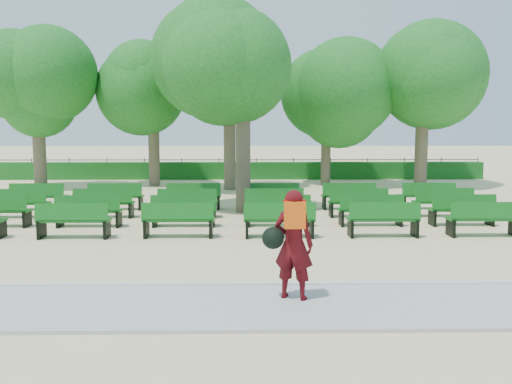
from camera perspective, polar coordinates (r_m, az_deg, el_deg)
ground at (r=16.42m, az=-2.61°, el=-3.40°), size 120.00×120.00×0.00m
paving at (r=9.23m, az=-3.98°, el=-11.40°), size 30.00×2.20×0.06m
curb at (r=10.32m, az=-3.64°, el=-9.30°), size 30.00×0.12×0.10m
hedge at (r=30.26m, az=-1.85°, el=2.15°), size 26.00×0.70×0.90m
fence at (r=30.70m, az=-1.83°, el=1.38°), size 26.00×0.10×1.02m
tree_line at (r=26.32m, az=-1.98°, el=0.47°), size 21.80×6.80×7.04m
bench_array at (r=17.17m, az=-2.53°, el=-2.63°), size 1.84×0.59×1.16m
tree_among at (r=18.79m, az=-1.32°, el=11.69°), size 4.58×4.58×6.59m
person at (r=9.31m, az=3.61°, el=-5.09°), size 0.90×0.64×1.81m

